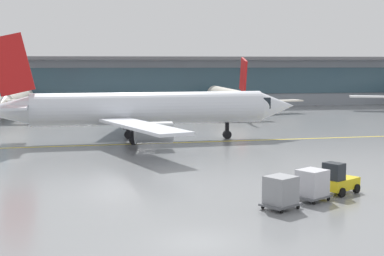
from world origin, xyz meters
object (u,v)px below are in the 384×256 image
object	(u,v)px
gate_airplane_1	(16,99)
taxiing_regional_jet	(145,109)
cargo_dolly_lead	(312,184)
gate_airplane_2	(227,97)
cargo_dolly_trailing	(281,191)
baggage_tug	(338,180)

from	to	relation	value
gate_airplane_1	taxiing_regional_jet	xyz separation A→B (m)	(18.29, -31.92, 0.78)
gate_airplane_1	cargo_dolly_lead	world-z (taller)	gate_airplane_1
gate_airplane_2	cargo_dolly_trailing	bearing A→B (deg)	170.27
gate_airplane_1	gate_airplane_2	bearing A→B (deg)	-89.71
gate_airplane_1	cargo_dolly_lead	distance (m)	66.17
taxiing_regional_jet	gate_airplane_1	bearing A→B (deg)	115.55
gate_airplane_1	cargo_dolly_trailing	bearing A→B (deg)	-157.86
gate_airplane_2	baggage_tug	xyz separation A→B (m)	(-5.03, -58.59, -1.88)
cargo_dolly_lead	cargo_dolly_trailing	bearing A→B (deg)	180.00
gate_airplane_1	baggage_tug	bearing A→B (deg)	-152.88
gate_airplane_2	baggage_tug	bearing A→B (deg)	174.47
baggage_tug	cargo_dolly_lead	bearing A→B (deg)	180.00
gate_airplane_1	gate_airplane_2	size ratio (longest dim) A/B	0.97
gate_airplane_1	taxiing_regional_jet	size ratio (longest dim) A/B	0.77
gate_airplane_1	cargo_dolly_trailing	distance (m)	66.75
taxiing_regional_jet	cargo_dolly_lead	size ratio (longest dim) A/B	13.25
gate_airplane_1	gate_airplane_2	xyz separation A→B (m)	(33.98, -0.42, 0.09)
taxiing_regional_jet	baggage_tug	xyz separation A→B (m)	(10.65, -27.09, -2.57)
taxiing_regional_jet	cargo_dolly_trailing	distance (m)	30.95
cargo_dolly_lead	gate_airplane_1	bearing A→B (deg)	80.23
cargo_dolly_trailing	baggage_tug	bearing A→B (deg)	-0.00
baggage_tug	cargo_dolly_lead	xyz separation A→B (m)	(-2.34, -1.55, 0.16)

